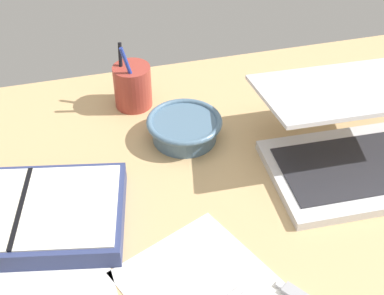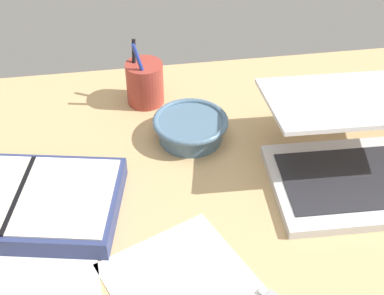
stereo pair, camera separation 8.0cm
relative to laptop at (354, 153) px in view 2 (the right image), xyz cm
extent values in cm
cube|color=tan|center=(-27.53, -5.44, -6.21)|extent=(140.00, 100.00, 2.00)
cube|color=silver|center=(-0.12, -3.29, -4.31)|extent=(31.58, 23.85, 1.80)
cube|color=#232328|center=(-0.12, -3.29, -3.29)|extent=(27.66, 17.35, 0.24)
cube|color=silver|center=(0.23, 6.15, 7.78)|extent=(31.57, 23.66, 4.62)
cube|color=silver|center=(0.21, 5.67, 7.70)|extent=(29.03, 21.25, 3.76)
cylinder|color=slate|center=(-28.10, 15.31, -3.06)|extent=(13.07, 13.07, 4.30)
torus|color=slate|center=(-28.10, 15.31, -0.91)|extent=(15.38, 15.38, 1.23)
cylinder|color=#9E382D|center=(-36.02, 29.89, -0.43)|extent=(8.16, 8.16, 9.58)
cylinder|color=black|center=(-38.16, 30.55, 2.64)|extent=(1.76, 3.92, 13.54)
cylinder|color=#233899|center=(-36.26, 27.66, 3.19)|extent=(4.30, 1.19, 14.58)
cube|color=navy|center=(-60.36, -0.23, -3.32)|extent=(37.64, 27.50, 3.78)
cube|color=silver|center=(-52.31, -1.89, -1.28)|extent=(19.31, 21.85, 0.30)
cube|color=black|center=(-60.36, -0.23, -1.13)|extent=(4.63, 18.82, 0.30)
cube|color=white|center=(-56.34, -14.07, -5.13)|extent=(19.41, 28.03, 0.16)
cube|color=silver|center=(-22.82, -23.75, -4.71)|extent=(1.67, 1.67, 0.60)
camera|label=1|loc=(-48.55, -67.82, 63.86)|focal=50.00mm
camera|label=2|loc=(-40.72, -69.45, 63.86)|focal=50.00mm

